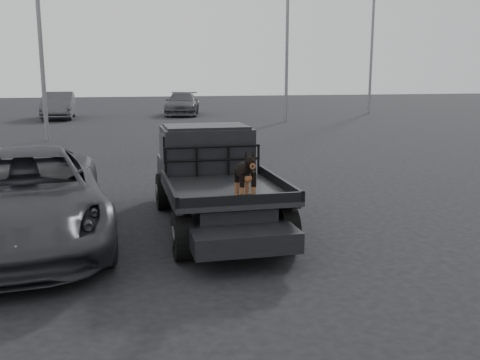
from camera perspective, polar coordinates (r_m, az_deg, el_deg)
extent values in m
plane|color=black|center=(8.70, 2.86, -7.53)|extent=(120.00, 120.00, 0.00)
imported|color=#323338|center=(9.59, -22.01, -1.72)|extent=(3.17, 5.87, 1.56)
imported|color=#444348|center=(35.74, -18.79, 7.54)|extent=(1.80, 5.09, 1.67)
imported|color=#46474B|center=(37.20, -6.17, 8.10)|extent=(3.13, 5.64, 1.55)
cylinder|color=slate|center=(31.85, 5.08, 16.52)|extent=(0.18, 0.18, 11.47)
cylinder|color=slate|center=(39.84, 14.04, 16.92)|extent=(0.18, 0.18, 13.87)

